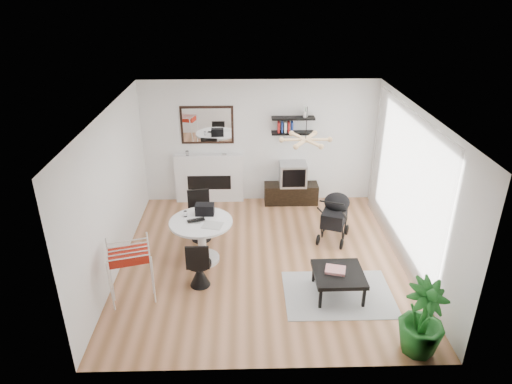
{
  "coord_description": "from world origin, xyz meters",
  "views": [
    {
      "loc": [
        -0.31,
        -6.84,
        4.58
      ],
      "look_at": [
        -0.12,
        0.4,
        1.16
      ],
      "focal_mm": 32.0,
      "sensor_mm": 36.0,
      "label": 1
    }
  ],
  "objects_px": {
    "fireplace": "(209,173)",
    "potted_plant": "(423,318)",
    "tv_console": "(291,193)",
    "coffee_table": "(339,275)",
    "dining_table": "(202,235)",
    "stroller": "(335,218)",
    "crt_tv": "(293,174)",
    "drying_rack": "(131,274)"
  },
  "relations": [
    {
      "from": "potted_plant",
      "to": "crt_tv",
      "type": "bearing_deg",
      "value": 105.66
    },
    {
      "from": "dining_table",
      "to": "stroller",
      "type": "xyz_separation_m",
      "value": [
        2.46,
        0.72,
        -0.1
      ]
    },
    {
      "from": "drying_rack",
      "to": "coffee_table",
      "type": "bearing_deg",
      "value": -13.71
    },
    {
      "from": "crt_tv",
      "to": "coffee_table",
      "type": "relative_size",
      "value": 0.74
    },
    {
      "from": "dining_table",
      "to": "potted_plant",
      "type": "relative_size",
      "value": 1.01
    },
    {
      "from": "tv_console",
      "to": "dining_table",
      "type": "height_order",
      "value": "dining_table"
    },
    {
      "from": "drying_rack",
      "to": "potted_plant",
      "type": "relative_size",
      "value": 0.91
    },
    {
      "from": "drying_rack",
      "to": "dining_table",
      "type": "bearing_deg",
      "value": 33.49
    },
    {
      "from": "drying_rack",
      "to": "potted_plant",
      "type": "distance_m",
      "value": 4.2
    },
    {
      "from": "fireplace",
      "to": "drying_rack",
      "type": "distance_m",
      "value": 3.65
    },
    {
      "from": "crt_tv",
      "to": "potted_plant",
      "type": "xyz_separation_m",
      "value": [
        1.26,
        -4.5,
        -0.15
      ]
    },
    {
      "from": "crt_tv",
      "to": "potted_plant",
      "type": "bearing_deg",
      "value": -74.34
    },
    {
      "from": "crt_tv",
      "to": "coffee_table",
      "type": "height_order",
      "value": "crt_tv"
    },
    {
      "from": "drying_rack",
      "to": "coffee_table",
      "type": "distance_m",
      "value": 3.19
    },
    {
      "from": "fireplace",
      "to": "crt_tv",
      "type": "distance_m",
      "value": 1.84
    },
    {
      "from": "tv_console",
      "to": "potted_plant",
      "type": "relative_size",
      "value": 1.09
    },
    {
      "from": "dining_table",
      "to": "potted_plant",
      "type": "height_order",
      "value": "potted_plant"
    },
    {
      "from": "coffee_table",
      "to": "dining_table",
      "type": "bearing_deg",
      "value": 155.38
    },
    {
      "from": "crt_tv",
      "to": "fireplace",
      "type": "bearing_deg",
      "value": 175.55
    },
    {
      "from": "coffee_table",
      "to": "potted_plant",
      "type": "distance_m",
      "value": 1.51
    },
    {
      "from": "fireplace",
      "to": "potted_plant",
      "type": "distance_m",
      "value": 5.58
    },
    {
      "from": "stroller",
      "to": "potted_plant",
      "type": "bearing_deg",
      "value": -56.79
    },
    {
      "from": "fireplace",
      "to": "potted_plant",
      "type": "height_order",
      "value": "fireplace"
    },
    {
      "from": "drying_rack",
      "to": "stroller",
      "type": "distance_m",
      "value": 3.9
    },
    {
      "from": "drying_rack",
      "to": "stroller",
      "type": "bearing_deg",
      "value": 12.55
    },
    {
      "from": "crt_tv",
      "to": "dining_table",
      "type": "relative_size",
      "value": 0.53
    },
    {
      "from": "tv_console",
      "to": "stroller",
      "type": "bearing_deg",
      "value": -66.26
    },
    {
      "from": "fireplace",
      "to": "stroller",
      "type": "relative_size",
      "value": 2.18
    },
    {
      "from": "tv_console",
      "to": "fireplace",
      "type": "bearing_deg",
      "value": 175.59
    },
    {
      "from": "stroller",
      "to": "tv_console",
      "type": "bearing_deg",
      "value": 135.35
    },
    {
      "from": "fireplace",
      "to": "tv_console",
      "type": "bearing_deg",
      "value": -4.41
    },
    {
      "from": "tv_console",
      "to": "crt_tv",
      "type": "relative_size",
      "value": 2.03
    },
    {
      "from": "dining_table",
      "to": "potted_plant",
      "type": "xyz_separation_m",
      "value": [
        3.07,
        -2.25,
        0.01
      ]
    },
    {
      "from": "fireplace",
      "to": "coffee_table",
      "type": "height_order",
      "value": "fireplace"
    },
    {
      "from": "dining_table",
      "to": "coffee_table",
      "type": "relative_size",
      "value": 1.39
    },
    {
      "from": "coffee_table",
      "to": "crt_tv",
      "type": "bearing_deg",
      "value": 97.09
    },
    {
      "from": "tv_console",
      "to": "stroller",
      "type": "xyz_separation_m",
      "value": [
        0.68,
        -1.54,
        0.2
      ]
    },
    {
      "from": "fireplace",
      "to": "dining_table",
      "type": "xyz_separation_m",
      "value": [
        0.02,
        -2.4,
        -0.16
      ]
    },
    {
      "from": "tv_console",
      "to": "dining_table",
      "type": "relative_size",
      "value": 1.08
    },
    {
      "from": "tv_console",
      "to": "coffee_table",
      "type": "relative_size",
      "value": 1.5
    },
    {
      "from": "tv_console",
      "to": "potted_plant",
      "type": "bearing_deg",
      "value": -74.06
    },
    {
      "from": "potted_plant",
      "to": "tv_console",
      "type": "bearing_deg",
      "value": 105.94
    }
  ]
}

